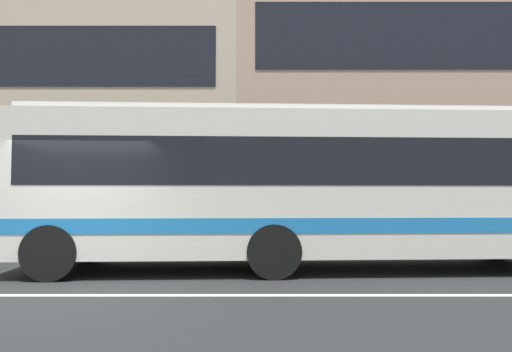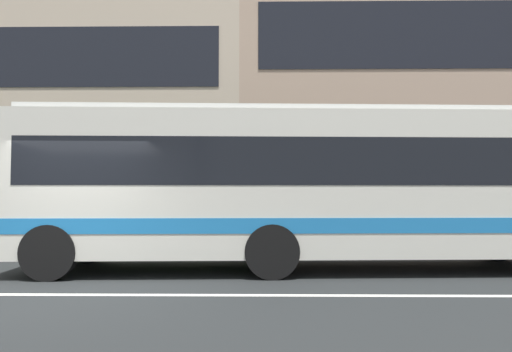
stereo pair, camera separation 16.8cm
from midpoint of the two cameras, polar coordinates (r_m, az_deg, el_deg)
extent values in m
plane|color=#242728|center=(8.15, -24.12, -12.85)|extent=(160.00, 160.00, 0.00)
cube|color=silver|center=(8.15, -24.12, -12.82)|extent=(60.00, 0.16, 0.01)
cube|color=#275320|center=(15.61, -26.63, -5.97)|extent=(13.96, 1.10, 0.95)
cube|color=#BEAC94|center=(26.27, -25.36, 7.96)|extent=(20.47, 8.73, 12.31)
cube|color=tan|center=(25.48, 20.22, 9.85)|extent=(19.16, 8.73, 13.75)
cube|color=black|center=(21.84, 24.30, 14.99)|extent=(17.63, 0.04, 2.75)
cube|color=silver|center=(9.99, 5.04, -1.12)|extent=(11.52, 3.06, 2.77)
cube|color=black|center=(10.01, 5.03, 1.26)|extent=(10.84, 3.05, 0.89)
cube|color=#1E71B5|center=(10.00, 5.06, -5.48)|extent=(11.30, 3.08, 0.28)
cube|color=silver|center=(10.13, 5.01, 7.08)|extent=(11.05, 2.64, 0.12)
cylinder|color=black|center=(12.65, 26.07, -6.76)|extent=(1.01, 0.33, 1.00)
cylinder|color=black|center=(11.10, 0.59, -7.64)|extent=(1.01, 0.33, 1.00)
cylinder|color=black|center=(8.82, 1.52, -8.97)|extent=(1.01, 0.33, 1.00)
cylinder|color=black|center=(11.57, -19.76, -7.29)|extent=(1.01, 0.33, 1.00)
cylinder|color=black|center=(9.40, -23.86, -8.36)|extent=(1.01, 0.33, 1.00)
camera|label=1|loc=(0.08, -90.47, 0.02)|focal=33.62mm
camera|label=2|loc=(0.08, 89.53, -0.02)|focal=33.62mm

